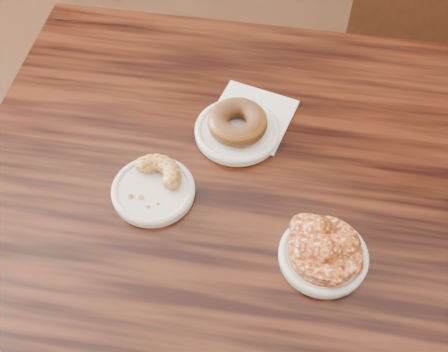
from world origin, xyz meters
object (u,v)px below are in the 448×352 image
at_px(apple_fritter, 325,249).
at_px(cruller_fragment, 152,184).
at_px(chair_far, 428,43).
at_px(glazed_donut, 238,122).
at_px(cafe_table, 226,292).

height_order(apple_fritter, cruller_fragment, apple_fritter).
height_order(chair_far, glazed_donut, chair_far).
xyz_separation_m(cafe_table, apple_fritter, (0.19, -0.04, 0.41)).
distance_m(cafe_table, glazed_donut, 0.44).
relative_size(glazed_donut, cruller_fragment, 1.04).
xyz_separation_m(chair_far, glazed_donut, (-0.27, -0.80, 0.34)).
bearing_deg(apple_fritter, cafe_table, 167.87).
bearing_deg(chair_far, cafe_table, 72.57).
xyz_separation_m(cafe_table, cruller_fragment, (-0.12, -0.04, 0.40)).
bearing_deg(cafe_table, chair_far, 61.03).
relative_size(apple_fritter, cruller_fragment, 1.48).
relative_size(glazed_donut, apple_fritter, 0.70).
distance_m(chair_far, cruller_fragment, 1.09).
bearing_deg(cafe_table, apple_fritter, -27.46).
distance_m(chair_far, glazed_donut, 0.90).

